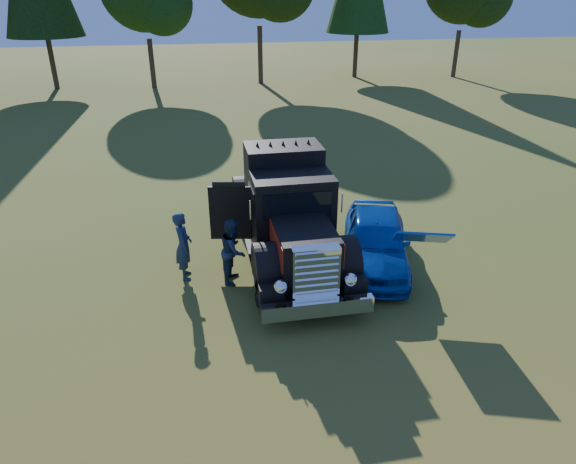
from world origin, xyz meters
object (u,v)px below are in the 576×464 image
Objects in this scene: hotrod_coupe at (376,240)px; spectator_near at (183,246)px; spectator_far at (233,250)px; diamond_t_truck at (289,216)px.

spectator_near is (-5.07, 0.25, 0.18)m from hotrod_coupe.
spectator_far is at bearing -109.07° from spectator_near.
hotrod_coupe is 5.08m from spectator_near.
diamond_t_truck is at bearing -82.89° from spectator_near.
hotrod_coupe is 2.71× the size of spectator_far.
spectator_near is (-2.83, -0.49, -0.36)m from diamond_t_truck.
diamond_t_truck reaches higher than spectator_far.
diamond_t_truck is 4.23× the size of spectator_far.
spectator_near is 1.29m from spectator_far.
hotrod_coupe is (2.24, -0.74, -0.55)m from diamond_t_truck.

